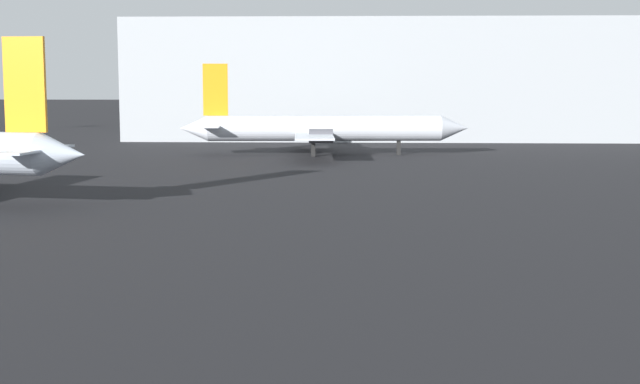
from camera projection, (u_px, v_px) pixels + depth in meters
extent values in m
cone|color=#B2BCCC|center=(62.00, 154.00, 56.83)|extent=(3.32, 3.09, 2.68)
cube|color=#B2BCCC|center=(34.00, 150.00, 57.16)|extent=(3.07, 7.31, 0.14)
cube|color=orange|center=(25.00, 85.00, 56.74)|extent=(2.71, 0.66, 5.81)
cylinder|color=silver|center=(325.00, 128.00, 96.03)|extent=(24.15, 4.19, 2.63)
cone|color=silver|center=(454.00, 128.00, 96.32)|extent=(3.06, 2.82, 2.63)
cone|color=silver|center=(194.00, 128.00, 95.74)|extent=(3.06, 2.82, 2.63)
cube|color=silver|center=(313.00, 132.00, 96.06)|extent=(5.16, 23.21, 0.19)
cube|color=silver|center=(212.00, 126.00, 95.75)|extent=(2.33, 6.78, 0.13)
cube|color=orange|center=(215.00, 90.00, 95.30)|extent=(2.55, 0.40, 5.30)
cylinder|color=#4C4C54|center=(319.00, 131.00, 100.43)|extent=(2.47, 1.58, 1.43)
cylinder|color=#4C4C54|center=(321.00, 136.00, 91.75)|extent=(2.47, 1.58, 1.43)
cube|color=black|center=(399.00, 148.00, 96.45)|extent=(0.42, 0.42, 1.47)
cube|color=black|center=(313.00, 147.00, 97.84)|extent=(0.42, 0.42, 1.47)
cube|color=black|center=(313.00, 149.00, 94.69)|extent=(0.42, 0.42, 1.47)
cube|color=#999EA3|center=(479.00, 80.00, 121.77)|extent=(90.52, 18.73, 15.33)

